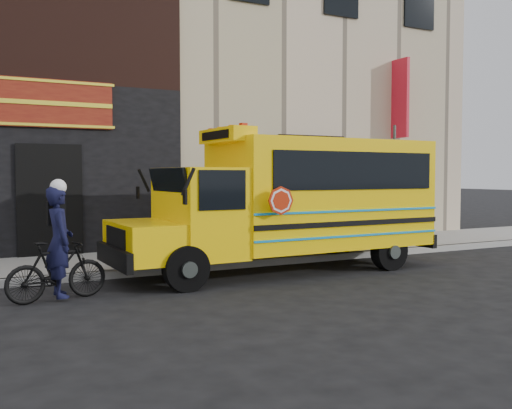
{
  "coord_description": "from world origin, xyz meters",
  "views": [
    {
      "loc": [
        -4.94,
        -8.48,
        2.02
      ],
      "look_at": [
        0.35,
        1.85,
        1.41
      ],
      "focal_mm": 40.0,
      "sensor_mm": 36.0,
      "label": 1
    }
  ],
  "objects": [
    {
      "name": "ground",
      "position": [
        0.0,
        0.0,
        0.0
      ],
      "size": [
        120.0,
        120.0,
        0.0
      ],
      "primitive_type": "plane",
      "color": "black",
      "rests_on": "ground"
    },
    {
      "name": "curb",
      "position": [
        0.0,
        2.6,
        0.07
      ],
      "size": [
        40.0,
        0.2,
        0.15
      ],
      "primitive_type": "cube",
      "color": "#989792",
      "rests_on": "ground"
    },
    {
      "name": "sidewalk",
      "position": [
        0.0,
        4.1,
        0.07
      ],
      "size": [
        40.0,
        3.0,
        0.15
      ],
      "primitive_type": "cube",
      "color": "gray",
      "rests_on": "ground"
    },
    {
      "name": "building",
      "position": [
        -0.04,
        10.45,
        6.13
      ],
      "size": [
        20.0,
        10.7,
        12.0
      ],
      "color": "#C6B194",
      "rests_on": "sidewalk"
    },
    {
      "name": "school_bus",
      "position": [
        1.23,
        1.79,
        1.51
      ],
      "size": [
        6.96,
        2.54,
        2.92
      ],
      "color": "black",
      "rests_on": "ground"
    },
    {
      "name": "sign_pole",
      "position": [
        5.01,
        3.06,
        1.81
      ],
      "size": [
        0.07,
        0.29,
        3.3
      ],
      "color": "#373D3A",
      "rests_on": "ground"
    },
    {
      "name": "bicycle",
      "position": [
        -3.66,
        1.0,
        0.48
      ],
      "size": [
        1.67,
        0.74,
        0.97
      ],
      "primitive_type": "imported",
      "rotation": [
        0.0,
        0.0,
        1.75
      ],
      "color": "black",
      "rests_on": "ground"
    },
    {
      "name": "cyclist",
      "position": [
        -3.61,
        1.06,
        0.89
      ],
      "size": [
        0.46,
        0.68,
        1.79
      ],
      "primitive_type": "imported",
      "rotation": [
        0.0,
        0.0,
        1.63
      ],
      "color": "black",
      "rests_on": "ground"
    }
  ]
}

